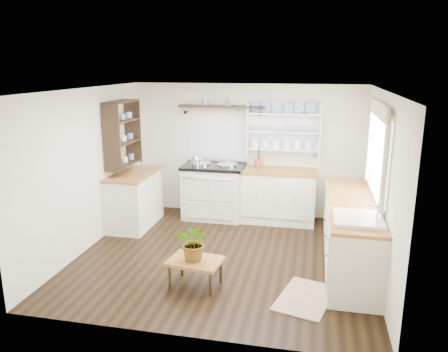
{
  "coord_description": "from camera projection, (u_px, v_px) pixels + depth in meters",
  "views": [
    {
      "loc": [
        1.18,
        -5.53,
        2.61
      ],
      "look_at": [
        -0.05,
        0.25,
        1.1
      ],
      "focal_mm": 35.0,
      "sensor_mm": 36.0,
      "label": 1
    }
  ],
  "objects": [
    {
      "name": "wall_right",
      "position": [
        380.0,
        185.0,
        5.44
      ],
      "size": [
        0.02,
        3.8,
        2.3
      ],
      "primitive_type": "cube",
      "color": "silver",
      "rests_on": "ground"
    },
    {
      "name": "high_shelf",
      "position": [
        222.0,
        107.0,
        7.41
      ],
      "size": [
        1.5,
        0.29,
        0.16
      ],
      "color": "black",
      "rests_on": "wall_back"
    },
    {
      "name": "aga_cooker",
      "position": [
        214.0,
        191.0,
        7.59
      ],
      "size": [
        1.05,
        0.73,
        0.97
      ],
      "color": "beige",
      "rests_on": "floor"
    },
    {
      "name": "belfast_sink",
      "position": [
        357.0,
        229.0,
        4.97
      ],
      "size": [
        0.55,
        0.6,
        0.45
      ],
      "color": "white",
      "rests_on": "right_cabinets"
    },
    {
      "name": "floor_rug",
      "position": [
        305.0,
        298.0,
        5.02
      ],
      "size": [
        0.75,
        0.96,
        0.02
      ],
      "primitive_type": "cube",
      "rotation": [
        0.0,
        0.0,
        -0.26
      ],
      "color": "#7E5D49",
      "rests_on": "floor"
    },
    {
      "name": "right_cabinets",
      "position": [
        351.0,
        232.0,
        5.76
      ],
      "size": [
        0.62,
        2.43,
        0.9
      ],
      "color": "#ECE4CC",
      "rests_on": "floor"
    },
    {
      "name": "plate_rack",
      "position": [
        284.0,
        129.0,
        7.37
      ],
      "size": [
        1.2,
        0.22,
        0.9
      ],
      "color": "white",
      "rests_on": "wall_back"
    },
    {
      "name": "floor",
      "position": [
        223.0,
        256.0,
        6.12
      ],
      "size": [
        4.0,
        3.8,
        0.01
      ],
      "primitive_type": "cube",
      "color": "black",
      "rests_on": "ground"
    },
    {
      "name": "wall_left",
      "position": [
        87.0,
        170.0,
        6.24
      ],
      "size": [
        0.02,
        3.8,
        2.3
      ],
      "primitive_type": "cube",
      "color": "silver",
      "rests_on": "ground"
    },
    {
      "name": "center_table",
      "position": [
        195.0,
        263.0,
        5.25
      ],
      "size": [
        0.68,
        0.53,
        0.34
      ],
      "rotation": [
        0.0,
        0.0,
        -0.14
      ],
      "color": "brown",
      "rests_on": "floor"
    },
    {
      "name": "potted_plant",
      "position": [
        195.0,
        242.0,
        5.18
      ],
      "size": [
        0.44,
        0.4,
        0.46
      ],
      "primitive_type": "imported",
      "rotation": [
        0.0,
        0.0,
        -0.1
      ],
      "color": "#3F7233",
      "rests_on": "center_table"
    },
    {
      "name": "utensil_crock",
      "position": [
        258.0,
        163.0,
        7.42
      ],
      "size": [
        0.12,
        0.12,
        0.14
      ],
      "primitive_type": "cylinder",
      "color": "brown",
      "rests_on": "back_cabinets"
    },
    {
      "name": "wall_back",
      "position": [
        246.0,
        151.0,
        7.64
      ],
      "size": [
        4.0,
        0.02,
        2.3
      ],
      "primitive_type": "cube",
      "color": "silver",
      "rests_on": "ground"
    },
    {
      "name": "left_shelving",
      "position": [
        123.0,
        133.0,
        6.96
      ],
      "size": [
        0.28,
        0.8,
        1.05
      ],
      "primitive_type": "cube",
      "color": "black",
      "rests_on": "wall_left"
    },
    {
      "name": "left_cabinets",
      "position": [
        134.0,
        199.0,
        7.21
      ],
      "size": [
        0.62,
        1.13,
        0.9
      ],
      "color": "#ECE4CC",
      "rests_on": "floor"
    },
    {
      "name": "window",
      "position": [
        377.0,
        150.0,
        5.48
      ],
      "size": [
        0.08,
        1.55,
        1.22
      ],
      "color": "white",
      "rests_on": "wall_right"
    },
    {
      "name": "back_cabinets",
      "position": [
        278.0,
        195.0,
        7.4
      ],
      "size": [
        1.27,
        0.63,
        0.9
      ],
      "color": "#ECE4CC",
      "rests_on": "floor"
    },
    {
      "name": "ceiling",
      "position": [
        223.0,
        90.0,
        5.55
      ],
      "size": [
        4.0,
        3.8,
        0.01
      ],
      "primitive_type": "cube",
      "color": "white",
      "rests_on": "wall_back"
    },
    {
      "name": "kettle",
      "position": [
        196.0,
        161.0,
        7.4
      ],
      "size": [
        0.16,
        0.16,
        0.2
      ],
      "primitive_type": null,
      "color": "silver",
      "rests_on": "aga_cooker"
    }
  ]
}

